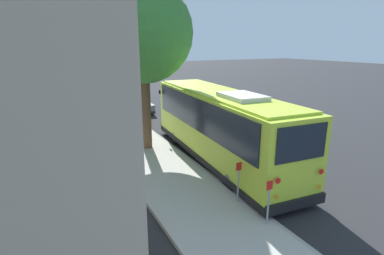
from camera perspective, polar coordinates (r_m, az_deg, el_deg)
The scene contains 9 objects.
ground_plane at distance 14.98m, azimuth 6.83°, elevation -5.72°, with size 160.00×160.00×0.00m, color #28282B.
sidewalk_slab at distance 13.45m, azimuth -5.88°, elevation -7.90°, with size 80.00×3.09×0.15m, color #B2AFA8.
curb_strip at distance 14.05m, azimuth 0.32°, elevation -6.75°, with size 80.00×0.14×0.15m, color #9D9A94.
shuttle_bus at distance 14.08m, azimuth 5.19°, elevation 0.94°, with size 10.99×3.15×3.50m.
parked_sedan_gray at distance 25.22m, azimuth -10.18°, elevation 4.39°, with size 4.31×1.85×1.33m.
parked_sedan_navy at distance 31.08m, azimuth -13.09°, elevation 6.31°, with size 4.78×2.00×1.32m.
street_tree at distance 15.35m, azimuth -9.61°, elevation 18.54°, with size 4.87×4.87×8.97m.
sign_post_near at distance 9.44m, azimuth 14.35°, elevation -13.62°, with size 0.06×0.22×1.43m.
sign_post_far at distance 10.49m, azimuth 8.80°, elevation -10.14°, with size 0.06×0.22×1.44m.
Camera 1 is at (-11.56, 7.83, 5.42)m, focal length 28.00 mm.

